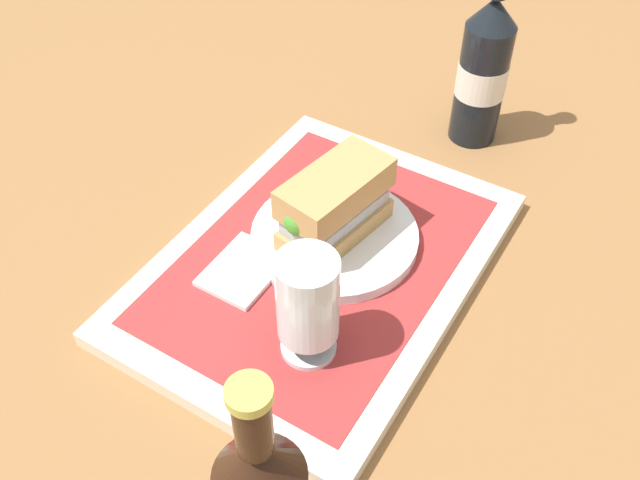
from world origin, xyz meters
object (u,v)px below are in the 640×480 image
object	(u,v)px
plate	(332,235)
beer_glass	(308,305)
sandwich	(330,204)
second_bottle	(483,69)

from	to	relation	value
plate	beer_glass	xyz separation A→B (m)	(0.14, 0.06, 0.06)
sandwich	beer_glass	distance (m)	0.15
beer_glass	second_bottle	distance (m)	0.44
sandwich	second_bottle	size ratio (longest dim) A/B	0.52
beer_glass	second_bottle	size ratio (longest dim) A/B	0.47
beer_glass	second_bottle	xyz separation A→B (m)	(-0.44, -0.01, 0.02)
sandwich	second_bottle	bearing A→B (deg)	-179.55
plate	beer_glass	distance (m)	0.17
plate	beer_glass	size ratio (longest dim) A/B	1.52
sandwich	plate	bearing A→B (deg)	180.00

